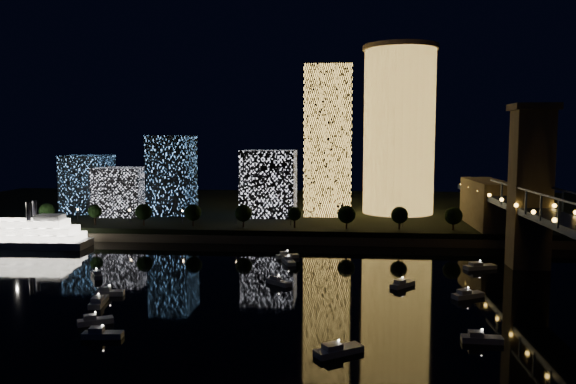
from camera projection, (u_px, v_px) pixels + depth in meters
name	position (u px, v px, depth m)	size (l,w,h in m)	color
ground	(307.00, 311.00, 129.23)	(520.00, 520.00, 0.00)	black
far_bank	(325.00, 210.00, 287.55)	(420.00, 160.00, 5.00)	black
seawall	(320.00, 240.00, 210.35)	(420.00, 6.00, 3.00)	#6B5E4C
tower_cylindrical	(399.00, 130.00, 256.17)	(34.00, 34.00, 76.05)	#FFC151
tower_rectangular	(328.00, 141.00, 252.11)	(20.86, 20.86, 66.38)	#FFC151
midrise_blocks	(171.00, 182.00, 254.85)	(107.01, 29.34, 35.72)	white
riverboat	(8.00, 235.00, 204.57)	(58.08, 14.14, 17.38)	silver
motorboats	(290.00, 291.00, 142.85)	(119.90, 87.82, 2.78)	silver
esplanade_trees	(257.00, 213.00, 217.65)	(166.45, 6.92, 8.96)	black
street_lamps	(236.00, 215.00, 224.59)	(132.70, 0.70, 5.65)	black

